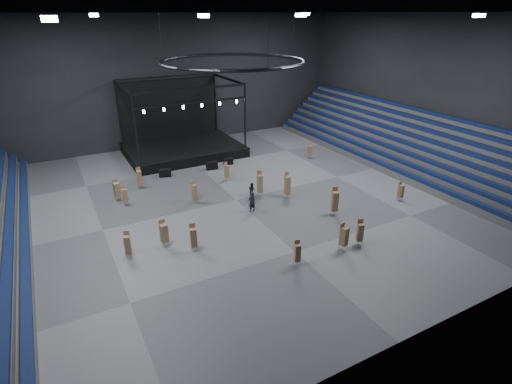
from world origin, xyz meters
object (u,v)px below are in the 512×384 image
flight_case_right (228,161)px  chair_stack_6 (335,201)px  chair_stack_5 (139,177)px  man_center (252,202)px  chair_stack_11 (260,183)px  chair_stack_13 (194,192)px  chair_stack_4 (360,232)px  chair_stack_15 (227,171)px  chair_stack_2 (297,252)px  flight_case_mid (212,166)px  chair_stack_8 (164,233)px  chair_stack_9 (344,236)px  stage (181,142)px  chair_stack_0 (401,191)px  flight_case_left (165,173)px  chair_stack_3 (117,189)px  chair_stack_10 (128,245)px  chair_stack_1 (193,237)px  chair_stack_12 (125,195)px  chair_stack_14 (310,150)px  crew_member (252,190)px  chair_stack_7 (287,185)px

flight_case_right → chair_stack_6: (2.96, -16.47, 1.03)m
chair_stack_5 → man_center: size_ratio=1.14×
chair_stack_11 → chair_stack_13: 6.50m
chair_stack_4 → chair_stack_15: size_ratio=1.06×
flight_case_right → chair_stack_2: size_ratio=0.55×
flight_case_mid → chair_stack_5: bearing=-170.2°
chair_stack_8 → chair_stack_9: bearing=-39.5°
stage → chair_stack_0: (13.98, -23.98, -0.40)m
flight_case_left → chair_stack_0: bearing=-42.8°
chair_stack_3 → chair_stack_4: size_ratio=0.98×
flight_case_left → chair_stack_0: size_ratio=0.66×
chair_stack_3 → man_center: chair_stack_3 is taller
chair_stack_10 → chair_stack_11: size_ratio=0.84×
man_center → chair_stack_13: bearing=-55.3°
chair_stack_8 → chair_stack_2: bearing=-51.4°
chair_stack_6 → chair_stack_15: bearing=134.5°
stage → chair_stack_9: size_ratio=6.09×
chair_stack_1 → chair_stack_8: bearing=146.4°
chair_stack_1 → man_center: bearing=37.9°
chair_stack_9 → chair_stack_12: size_ratio=1.21×
stage → chair_stack_5: (-7.53, -8.90, -0.27)m
chair_stack_11 → chair_stack_14: size_ratio=1.39×
flight_case_mid → chair_stack_2: (-1.97, -20.82, 0.61)m
chair_stack_6 → chair_stack_12: (-16.17, 11.11, -0.39)m
crew_member → chair_stack_12: bearing=54.6°
chair_stack_10 → chair_stack_14: bearing=45.3°
flight_case_left → chair_stack_8: 14.85m
flight_case_left → chair_stack_4: size_ratio=0.59×
chair_stack_7 → chair_stack_11: bearing=141.4°
chair_stack_2 → stage: bearing=104.2°
chair_stack_7 → chair_stack_9: 10.18m
flight_case_left → chair_stack_14: size_ratio=0.67×
chair_stack_8 → crew_member: 11.33m
chair_stack_0 → chair_stack_13: (-17.73, 9.08, 0.10)m
chair_stack_0 → chair_stack_7: (-9.26, 5.85, 0.31)m
chair_stack_12 → man_center: (9.93, -7.00, -0.01)m
chair_stack_11 → chair_stack_13: chair_stack_11 is taller
chair_stack_3 → chair_stack_12: bearing=-84.4°
chair_stack_12 → chair_stack_11: bearing=-15.8°
stage → chair_stack_10: 24.39m
flight_case_left → chair_stack_6: (10.80, -16.28, 0.97)m
chair_stack_7 → chair_stack_9: bearing=-98.5°
chair_stack_1 → flight_case_left: bearing=91.0°
flight_case_left → crew_member: crew_member is taller
stage → crew_member: (1.68, -16.42, -0.68)m
chair_stack_4 → chair_stack_12: 21.79m
chair_stack_10 → chair_stack_14: 27.49m
flight_case_mid → chair_stack_15: bearing=-87.7°
man_center → flight_case_left: bearing=-77.7°
chair_stack_10 → chair_stack_13: bearing=60.8°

